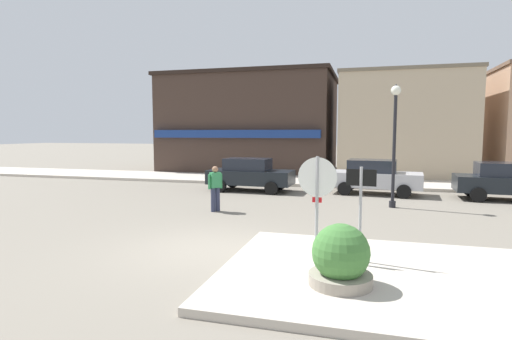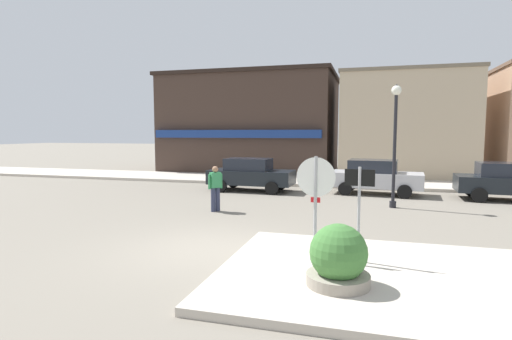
% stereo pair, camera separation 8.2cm
% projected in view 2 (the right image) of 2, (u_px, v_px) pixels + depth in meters
% --- Properties ---
extents(ground_plane, '(160.00, 160.00, 0.00)m').
position_uv_depth(ground_plane, '(208.00, 249.00, 9.54)').
color(ground_plane, gray).
extents(sidewalk_corner, '(6.40, 4.80, 0.15)m').
position_uv_depth(sidewalk_corner, '(389.00, 278.00, 7.47)').
color(sidewalk_corner, beige).
rests_on(sidewalk_corner, ground).
extents(kerb_far, '(80.00, 4.00, 0.15)m').
position_uv_depth(kerb_far, '(301.00, 181.00, 22.43)').
color(kerb_far, beige).
rests_on(kerb_far, ground).
extents(stop_sign, '(0.82, 0.10, 2.30)m').
position_uv_depth(stop_sign, '(316.00, 194.00, 8.28)').
color(stop_sign, '#9E9EA3').
rests_on(stop_sign, ground).
extents(one_way_sign, '(0.60, 0.08, 2.10)m').
position_uv_depth(one_way_sign, '(359.00, 205.00, 8.09)').
color(one_way_sign, '#9E9EA3').
rests_on(one_way_sign, ground).
extents(planter, '(1.10, 1.10, 1.23)m').
position_uv_depth(planter, '(338.00, 262.00, 6.89)').
color(planter, gray).
rests_on(planter, ground).
extents(lamp_post, '(0.36, 0.36, 4.54)m').
position_uv_depth(lamp_post, '(395.00, 128.00, 14.58)').
color(lamp_post, black).
rests_on(lamp_post, ground).
extents(parked_car_nearest, '(4.05, 1.97, 1.56)m').
position_uv_depth(parked_car_nearest, '(251.00, 174.00, 19.01)').
color(parked_car_nearest, black).
rests_on(parked_car_nearest, ground).
extents(parked_car_second, '(4.15, 2.17, 1.56)m').
position_uv_depth(parked_car_second, '(375.00, 176.00, 18.01)').
color(parked_car_second, '#B7B7BC').
rests_on(parked_car_second, ground).
extents(parked_car_third, '(4.08, 2.03, 1.56)m').
position_uv_depth(parked_car_third, '(509.00, 181.00, 16.25)').
color(parked_car_third, black).
rests_on(parked_car_third, ground).
extents(pedestrian_crossing_near, '(0.43, 0.47, 1.61)m').
position_uv_depth(pedestrian_crossing_near, '(215.00, 187.00, 14.07)').
color(pedestrian_crossing_near, '#2D334C').
rests_on(pedestrian_crossing_near, ground).
extents(building_corner_shop, '(11.89, 8.94, 6.83)m').
position_uv_depth(building_corner_shop, '(254.00, 124.00, 29.32)').
color(building_corner_shop, '#3D2D26').
rests_on(building_corner_shop, ground).
extents(building_storefront_left_near, '(7.79, 5.70, 6.45)m').
position_uv_depth(building_storefront_left_near, '(404.00, 125.00, 24.81)').
color(building_storefront_left_near, tan).
rests_on(building_storefront_left_near, ground).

